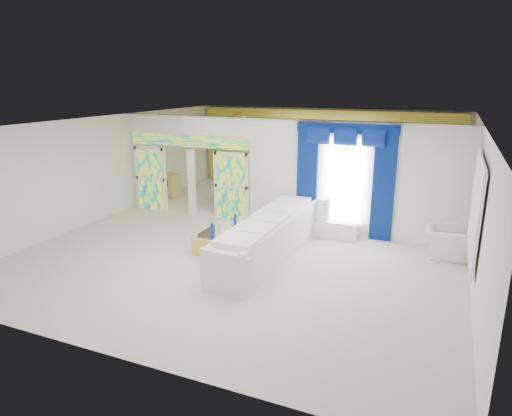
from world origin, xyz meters
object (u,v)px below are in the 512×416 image
at_px(white_sofa, 270,239).
at_px(grand_piano, 250,186).
at_px(coffee_table, 224,236).
at_px(armchair, 446,241).
at_px(console_table, 334,229).

distance_m(white_sofa, grand_piano, 5.12).
height_order(coffee_table, armchair, armchair).
bearing_deg(armchair, coffee_table, 102.67).
relative_size(white_sofa, grand_piano, 2.24).
bearing_deg(armchair, grand_piano, 63.63).
bearing_deg(armchair, white_sofa, 111.55).
distance_m(coffee_table, console_table, 2.91).
bearing_deg(grand_piano, armchair, -16.63).
xyz_separation_m(armchair, grand_piano, (-6.28, 2.79, 0.16)).
relative_size(coffee_table, armchair, 1.86).
relative_size(coffee_table, grand_piano, 0.98).
xyz_separation_m(coffee_table, console_table, (2.40, 1.65, -0.01)).
xyz_separation_m(coffee_table, grand_piano, (-1.13, 4.18, 0.29)).
height_order(console_table, grand_piano, grand_piano).
height_order(white_sofa, console_table, white_sofa).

